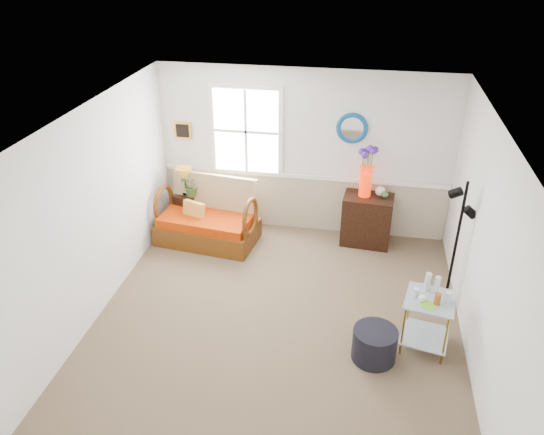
% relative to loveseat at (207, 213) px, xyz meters
% --- Properties ---
extents(floor, '(4.50, 5.00, 0.01)m').
position_rel_loveseat_xyz_m(floor, '(1.39, -1.80, -0.49)').
color(floor, brown).
rests_on(floor, ground).
extents(ceiling, '(4.50, 5.00, 0.01)m').
position_rel_loveseat_xyz_m(ceiling, '(1.39, -1.80, 2.11)').
color(ceiling, white).
rests_on(ceiling, walls).
extents(walls, '(4.51, 5.01, 2.60)m').
position_rel_loveseat_xyz_m(walls, '(1.39, -1.80, 0.81)').
color(walls, white).
rests_on(walls, floor).
extents(wainscot, '(4.46, 0.02, 0.90)m').
position_rel_loveseat_xyz_m(wainscot, '(1.39, 0.68, -0.04)').
color(wainscot, tan).
rests_on(wainscot, walls).
extents(chair_rail, '(4.46, 0.04, 0.06)m').
position_rel_loveseat_xyz_m(chair_rail, '(1.39, 0.67, 0.43)').
color(chair_rail, white).
rests_on(chair_rail, walls).
extents(window, '(1.14, 0.06, 1.44)m').
position_rel_loveseat_xyz_m(window, '(0.49, 0.67, 1.11)').
color(window, white).
rests_on(window, walls).
extents(picture, '(0.28, 0.03, 0.28)m').
position_rel_loveseat_xyz_m(picture, '(-0.53, 0.68, 1.06)').
color(picture, '#C6822E').
rests_on(picture, walls).
extents(mirror, '(0.47, 0.07, 0.47)m').
position_rel_loveseat_xyz_m(mirror, '(2.09, 0.68, 1.26)').
color(mirror, '#1666A0').
rests_on(mirror, walls).
extents(loveseat, '(1.59, 1.03, 0.98)m').
position_rel_loveseat_xyz_m(loveseat, '(0.00, 0.00, 0.00)').
color(loveseat, brown).
rests_on(loveseat, floor).
extents(throw_pillow, '(0.36, 0.21, 0.36)m').
position_rel_loveseat_xyz_m(throw_pillow, '(-0.19, -0.04, 0.01)').
color(throw_pillow, '#BE6E12').
rests_on(throw_pillow, loveseat).
extents(lamp_stand, '(0.42, 0.42, 0.60)m').
position_rel_loveseat_xyz_m(lamp_stand, '(-0.44, 0.36, -0.19)').
color(lamp_stand, black).
rests_on(lamp_stand, floor).
extents(table_lamp, '(0.27, 0.27, 0.46)m').
position_rel_loveseat_xyz_m(table_lamp, '(-0.44, 0.35, 0.34)').
color(table_lamp, '#AF7717').
rests_on(table_lamp, lamp_stand).
extents(potted_plant, '(0.44, 0.47, 0.29)m').
position_rel_loveseat_xyz_m(potted_plant, '(-0.31, 0.32, 0.26)').
color(potted_plant, '#3A5F2C').
rests_on(potted_plant, lamp_stand).
extents(cabinet, '(0.77, 0.53, 0.79)m').
position_rel_loveseat_xyz_m(cabinet, '(2.43, 0.39, -0.09)').
color(cabinet, black).
rests_on(cabinet, floor).
extents(flower_vase, '(0.25, 0.25, 0.78)m').
position_rel_loveseat_xyz_m(flower_vase, '(2.36, 0.42, 0.70)').
color(flower_vase, '#F42605').
rests_on(flower_vase, cabinet).
extents(side_table, '(0.64, 0.64, 0.69)m').
position_rel_loveseat_xyz_m(side_table, '(3.16, -1.87, -0.14)').
color(side_table, '#AD862C').
rests_on(side_table, floor).
extents(tabletop_items, '(0.54, 0.54, 0.23)m').
position_rel_loveseat_xyz_m(tabletop_items, '(3.17, -1.86, 0.32)').
color(tabletop_items, silver).
rests_on(tabletop_items, side_table).
extents(floor_lamp, '(0.34, 0.34, 1.78)m').
position_rel_loveseat_xyz_m(floor_lamp, '(3.49, -1.03, 0.40)').
color(floor_lamp, black).
rests_on(floor_lamp, floor).
extents(ottoman, '(0.64, 0.64, 0.39)m').
position_rel_loveseat_xyz_m(ottoman, '(2.59, -2.17, -0.29)').
color(ottoman, black).
rests_on(ottoman, floor).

